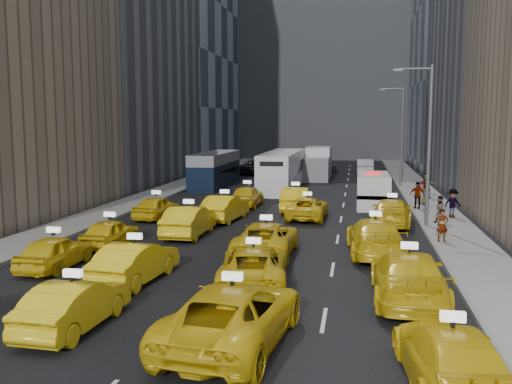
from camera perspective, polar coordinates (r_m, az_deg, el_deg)
ground at (r=22.25m, az=-4.36°, el=-8.50°), size 160.00×160.00×0.00m
sidewalk_west at (r=48.78m, az=-9.01°, el=0.11°), size 3.00×90.00×0.15m
sidewalk_east at (r=46.40m, az=16.32°, el=-0.45°), size 3.00×90.00×0.15m
curb_west at (r=48.32m, az=-7.39°, el=0.09°), size 0.15×90.00×0.18m
curb_east at (r=46.26m, az=14.53°, el=-0.40°), size 0.15×90.00×0.18m
building_west_far at (r=80.50m, az=-9.32°, el=17.82°), size 16.00×22.00×42.00m
building_backdrop at (r=93.94m, az=6.93°, el=15.70°), size 30.00×12.00×40.00m
streetlight_near at (r=32.97m, az=16.75°, el=4.99°), size 2.15×0.22×9.00m
streetlight_far at (r=52.88m, az=14.26°, el=5.79°), size 2.15×0.22×9.00m
taxi_1 at (r=17.57m, az=-17.72°, el=-10.69°), size 1.72×4.42×1.43m
taxi_2 at (r=15.63m, az=-2.35°, el=-12.14°), size 3.41×6.27×1.67m
taxi_3 at (r=14.02m, az=18.92°, el=-15.34°), size 2.51×5.16×1.45m
taxi_4 at (r=24.65m, az=-19.50°, el=-5.67°), size 1.67×4.10×1.39m
taxi_5 at (r=21.88m, az=-11.97°, el=-6.85°), size 2.05×4.74×1.52m
taxi_6 at (r=21.03m, az=-0.25°, el=-7.38°), size 3.01×5.42×1.43m
taxi_7 at (r=19.80m, az=14.99°, el=-8.18°), size 2.37×5.80×1.68m
taxi_8 at (r=28.12m, az=-14.36°, el=-3.97°), size 1.75×4.02×1.35m
taxi_9 at (r=29.93m, az=-6.72°, el=-2.88°), size 1.74×4.88×1.60m
taxi_10 at (r=25.60m, az=1.03°, el=-4.68°), size 2.49×5.36×1.49m
taxi_11 at (r=26.10m, az=11.82°, el=-4.40°), size 2.73×5.88×1.66m
taxi_12 at (r=35.43m, az=-9.92°, el=-1.52°), size 2.03×4.31×1.43m
taxi_13 at (r=34.35m, az=-3.15°, el=-1.59°), size 2.18×4.87×1.55m
taxi_14 at (r=35.00m, az=5.14°, el=-1.61°), size 2.40×4.92×1.35m
taxi_15 at (r=33.55m, az=13.42°, el=-1.99°), size 2.68×5.51×1.54m
taxi_16 at (r=39.95m, az=-0.89°, el=-0.37°), size 1.89×4.46×1.51m
taxi_17 at (r=37.94m, az=3.96°, el=-0.71°), size 1.91×4.97×1.62m
nypd_van at (r=40.64m, az=11.61°, el=0.12°), size 2.99×5.96×2.45m
double_decker at (r=52.18m, az=-4.09°, el=2.22°), size 3.55×10.70×3.05m
city_bus at (r=50.01m, az=2.61°, el=2.14°), size 2.86×12.68×3.26m
box_truck at (r=58.73m, az=6.23°, el=2.85°), size 3.12×7.36×3.27m
misc_car_0 at (r=47.91m, az=11.98°, el=0.68°), size 1.97×4.46×1.42m
misc_car_1 at (r=63.83m, az=-0.17°, el=2.49°), size 2.81×5.73×1.57m
misc_car_2 at (r=66.94m, az=6.94°, el=2.59°), size 2.64×5.11×1.42m
misc_car_3 at (r=66.69m, az=3.29°, el=2.66°), size 2.02×4.58×1.54m
misc_car_4 at (r=65.59m, az=10.82°, el=2.54°), size 1.89×5.13×1.68m
pedestrian_0 at (r=29.16m, az=18.14°, el=-3.17°), size 0.67×0.53×1.59m
pedestrian_1 at (r=34.21m, az=17.98°, el=-1.69°), size 0.87×0.67×1.58m
pedestrian_2 at (r=36.41m, az=19.09°, el=-1.08°), size 1.22×0.87×1.74m
pedestrian_3 at (r=39.55m, az=15.82°, el=-0.30°), size 1.15×0.86×1.79m
pedestrian_4 at (r=41.74m, az=16.28°, el=-0.11°), size 0.82×0.57×1.53m
pedestrian_5 at (r=45.17m, az=16.68°, el=0.65°), size 1.79×0.57×1.91m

